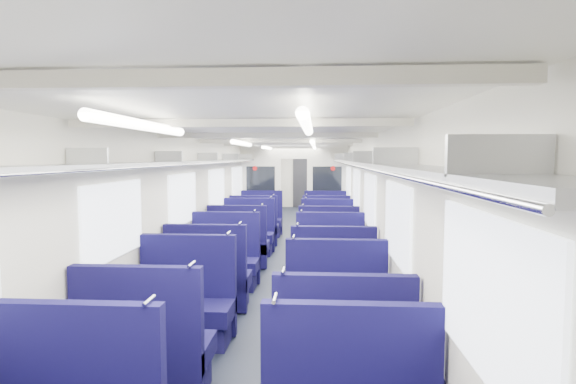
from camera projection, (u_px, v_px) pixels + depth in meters
name	position (u px, v px, depth m)	size (l,w,h in m)	color
floor	(288.00, 253.00, 9.69)	(2.80, 18.00, 0.01)	black
ceiling	(288.00, 143.00, 9.51)	(2.80, 18.00, 0.01)	silver
wall_left	(223.00, 198.00, 9.69)	(0.02, 18.00, 2.35)	beige
dado_left	(224.00, 236.00, 9.75)	(0.03, 17.90, 0.70)	#14113A
wall_right	(354.00, 199.00, 9.51)	(0.02, 18.00, 2.35)	beige
dado_right	(353.00, 238.00, 9.57)	(0.03, 17.90, 0.70)	#14113A
wall_far	(302.00, 178.00, 18.55)	(2.80, 0.02, 2.35)	beige
luggage_rack_left	(231.00, 160.00, 9.61)	(0.36, 17.40, 0.18)	#B2B5BA
luggage_rack_right	(346.00, 161.00, 9.46)	(0.36, 17.40, 0.18)	#B2B5BA
windows	(286.00, 188.00, 9.12)	(2.78, 15.60, 0.75)	white
ceiling_fittings	(287.00, 145.00, 9.25)	(2.70, 16.06, 0.11)	beige
end_door	(302.00, 183.00, 18.50)	(0.75, 0.06, 2.00)	black
bulkhead	(294.00, 188.00, 11.99)	(2.80, 0.10, 2.35)	beige
seat_4	(145.00, 355.00, 3.85)	(1.08, 0.60, 1.21)	#120E46
seat_5	(342.00, 369.00, 3.59)	(1.08, 0.60, 1.21)	#120E46
seat_6	(185.00, 308.00, 5.03)	(1.08, 0.60, 1.21)	#120E46
seat_7	(336.00, 318.00, 4.73)	(1.08, 0.60, 1.21)	#120E46
seat_8	(209.00, 282.00, 6.09)	(1.08, 0.60, 1.21)	#120E46
seat_9	(333.00, 285.00, 5.93)	(1.08, 0.60, 1.21)	#120E46
seat_10	(225.00, 264.00, 7.14)	(1.08, 0.60, 1.21)	#120E46
seat_11	(330.00, 264.00, 7.09)	(1.08, 0.60, 1.21)	#120E46
seat_12	(239.00, 248.00, 8.41)	(1.08, 0.60, 1.21)	#120E46
seat_13	(328.00, 249.00, 8.29)	(1.08, 0.60, 1.21)	#120E46
seat_14	(248.00, 237.00, 9.58)	(1.08, 0.60, 1.21)	#120E46
seat_15	(327.00, 238.00, 9.38)	(1.08, 0.60, 1.21)	#120E46
seat_16	(254.00, 229.00, 10.51)	(1.08, 0.60, 1.21)	#120E46
seat_17	(326.00, 229.00, 10.54)	(1.08, 0.60, 1.21)	#120E46
seat_18	(261.00, 222.00, 11.75)	(1.08, 0.60, 1.21)	#120E46
seat_19	(325.00, 222.00, 11.65)	(1.08, 0.60, 1.21)	#120E46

